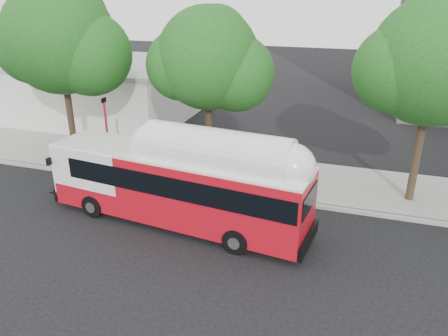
# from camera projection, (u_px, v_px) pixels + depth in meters

# --- Properties ---
(ground) EXTENTS (120.00, 120.00, 0.00)m
(ground) POSITION_uv_depth(u_px,v_px,m) (184.00, 232.00, 17.94)
(ground) COLOR black
(ground) RESTS_ON ground
(sidewalk) EXTENTS (60.00, 5.00, 0.15)m
(sidewalk) POSITION_uv_depth(u_px,v_px,m) (230.00, 171.00, 23.62)
(sidewalk) COLOR gray
(sidewalk) RESTS_ON ground
(curb_strip) EXTENTS (60.00, 0.30, 0.15)m
(curb_strip) POSITION_uv_depth(u_px,v_px,m) (214.00, 191.00, 21.34)
(curb_strip) COLOR gray
(curb_strip) RESTS_ON ground
(red_curb_segment) EXTENTS (10.00, 0.32, 0.16)m
(red_curb_segment) POSITION_uv_depth(u_px,v_px,m) (159.00, 183.00, 22.18)
(red_curb_segment) COLOR maroon
(red_curb_segment) RESTS_ON ground
(street_tree_left) EXTENTS (6.67, 5.80, 9.74)m
(street_tree_left) POSITION_uv_depth(u_px,v_px,m) (69.00, 43.00, 22.67)
(street_tree_left) COLOR #2D2116
(street_tree_left) RESTS_ON ground
(street_tree_mid) EXTENTS (5.75, 5.00, 8.62)m
(street_tree_mid) POSITION_uv_depth(u_px,v_px,m) (216.00, 63.00, 21.14)
(street_tree_mid) COLOR #2D2116
(street_tree_mid) RESTS_ON ground
(street_tree_right) EXTENTS (6.21, 5.40, 9.18)m
(street_tree_right) POSITION_uv_depth(u_px,v_px,m) (444.00, 67.00, 18.01)
(street_tree_right) COLOR #2D2116
(street_tree_right) RESTS_ON ground
(low_commercial_bldg) EXTENTS (16.20, 10.20, 4.25)m
(low_commercial_bldg) POSITION_uv_depth(u_px,v_px,m) (84.00, 88.00, 33.34)
(low_commercial_bldg) COLOR silver
(low_commercial_bldg) RESTS_ON ground
(transit_bus) EXTENTS (12.16, 3.77, 3.54)m
(transit_bus) POSITION_uv_depth(u_px,v_px,m) (179.00, 188.00, 18.04)
(transit_bus) COLOR red
(transit_bus) RESTS_ON ground
(signal_pole) EXTENTS (0.12, 0.39, 4.12)m
(signal_pole) POSITION_uv_depth(u_px,v_px,m) (107.00, 136.00, 22.84)
(signal_pole) COLOR red
(signal_pole) RESTS_ON ground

